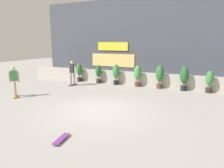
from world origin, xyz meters
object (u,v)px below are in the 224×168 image
Objects in this scene: potted_plant_4 at (160,75)px; potted_plant_5 at (184,76)px; potted_plant_2 at (116,73)px; skater_by_wall_left at (14,80)px; skater_foreground at (72,72)px; skateboard_near_camera at (61,139)px; potted_plant_3 at (138,74)px; potted_plant_1 at (99,73)px; potted_plant_0 at (79,71)px; potted_plant_6 at (209,81)px.

potted_plant_4 is 0.99× the size of potted_plant_5.
potted_plant_2 is 6.55m from skater_by_wall_left.
skater_foreground reaches higher than potted_plant_4.
skater_by_wall_left reaches higher than skateboard_near_camera.
potted_plant_3 is 4.47m from skater_foreground.
potted_plant_3 is at bearing 180.00° from potted_plant_5.
potted_plant_1 is 0.88× the size of potted_plant_4.
potted_plant_2 reaches higher than potted_plant_1.
potted_plant_4 is at bearing 82.22° from skateboard_near_camera.
potted_plant_3 is at bearing 92.04° from skateboard_near_camera.
skater_foreground is at bearing -74.88° from potted_plant_0.
potted_plant_6 is (2.92, 0.00, -0.14)m from potted_plant_4.
potted_plant_4 is (1.49, -0.00, 0.05)m from potted_plant_3.
skater_foreground reaches higher than potted_plant_5.
potted_plant_0 reaches higher than skateboard_near_camera.
potted_plant_6 is 0.78× the size of skater_by_wall_left.
potted_plant_5 is at bearing -0.00° from potted_plant_0.
potted_plant_4 is 1.84× the size of skateboard_near_camera.
potted_plant_6 is at bearing 64.57° from skateboard_near_camera.
skater_foreground reaches higher than skateboard_near_camera.
skater_by_wall_left is at bearing -150.80° from potted_plant_6.
skater_by_wall_left is (-6.76, -5.41, 0.06)m from potted_plant_4.
potted_plant_4 is 0.89× the size of skater_by_wall_left.
potted_plant_5 is (5.96, -0.00, 0.14)m from potted_plant_1.
potted_plant_0 is 0.95× the size of potted_plant_2.
skateboard_near_camera is at bearing -107.28° from potted_plant_5.
skater_by_wall_left reaches higher than potted_plant_3.
potted_plant_5 reaches higher than potted_plant_4.
potted_plant_1 is 1.96m from skater_foreground.
potted_plant_1 is 7.37m from potted_plant_6.
potted_plant_5 is at bearing 33.21° from skater_by_wall_left.
skater_by_wall_left is at bearing 150.02° from skateboard_near_camera.
potted_plant_4 is at bearing 38.68° from skater_by_wall_left.
potted_plant_3 reaches higher than potted_plant_2.
potted_plant_6 is (5.98, 0.00, -0.09)m from potted_plant_2.
potted_plant_2 reaches higher than potted_plant_0.
potted_plant_4 is 8.74m from skateboard_near_camera.
potted_plant_5 is at bearing 72.72° from skateboard_near_camera.
skater_foreground is at bearing -160.31° from potted_plant_3.
potted_plant_6 is 8.75m from skater_foreground.
skater_by_wall_left and skater_foreground have the same top height.
potted_plant_1 is at bearing 180.00° from potted_plant_3.
potted_plant_5 is 9.87m from skater_by_wall_left.
potted_plant_3 is 1.09× the size of potted_plant_6.
potted_plant_5 is at bearing 0.00° from potted_plant_4.
potted_plant_4 reaches higher than potted_plant_1.
potted_plant_0 is 0.91× the size of potted_plant_4.
potted_plant_2 is (1.39, 0.00, 0.08)m from potted_plant_1.
potted_plant_5 is 7.35m from skater_foreground.
potted_plant_4 is 1.15× the size of potted_plant_6.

